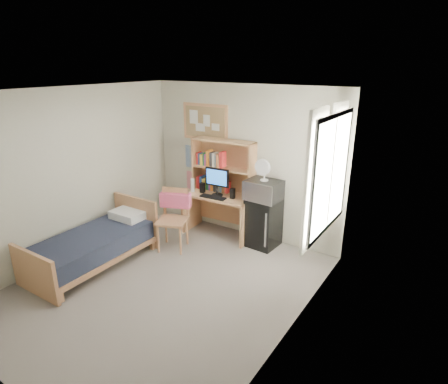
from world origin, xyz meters
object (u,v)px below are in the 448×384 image
Objects in this scene: bulletin_board at (205,122)px; desk_chair at (172,220)px; monitor at (217,182)px; speaker_left at (202,188)px; speaker_right at (233,194)px; microwave at (264,190)px; desk_fan at (265,171)px; desk at (219,215)px; mini_fridge at (263,222)px; bed at (93,250)px.

desk_chair is at bearing -82.18° from bulletin_board.
monitor is 2.66× the size of speaker_left.
microwave is (0.54, 0.08, 0.14)m from speaker_right.
desk_fan is (1.17, 0.90, 0.80)m from desk_chair.
desk_chair is at bearing -114.29° from desk.
monitor is (0.34, 0.80, 0.49)m from desk_chair.
speaker_left is (-1.14, -0.14, 0.43)m from mini_fridge.
desk_chair is 1.09m from speaker_right.
desk_chair is at bearing -131.04° from speaker_right.
bed is 2.79m from microwave.
microwave is (0.84, 0.10, -0.01)m from monitor.
bulletin_board is 1.38m from speaker_right.
desk_fan is at bearing 46.44° from bed.
monitor is (0.50, -0.37, -0.93)m from bulletin_board.
mini_fridge is 1.52× the size of microwave.
bulletin_board is 2.03m from mini_fridge.
desk is 0.56m from speaker_left.
desk_chair is 1.85× the size of microwave.
microwave is at bearing 3.64° from monitor.
bed is at bearing -113.70° from speaker_left.
bed is (-0.50, -2.24, -1.67)m from bulletin_board.
desk_fan is (0.54, 0.08, 0.46)m from speaker_right.
monitor reaches higher than desk.
speaker_right is (0.30, 0.02, -0.15)m from monitor.
desk_chair is 0.56× the size of bed.
speaker_right is (0.60, 0.03, -0.00)m from speaker_left.
bulletin_board is 0.52× the size of bed.
microwave is at bearing 0.00° from desk_fan.
desk is at bearing -172.61° from mini_fridge.
desk is 3.77× the size of desk_fan.
microwave is (1.17, 0.90, 0.48)m from desk_chair.
microwave is at bearing -11.32° from bulletin_board.
desk_chair reaches higher than bed.
monitor is (0.00, -0.06, 0.61)m from desk.
speaker_left is at bearing -170.84° from desk_fan.
mini_fridge is 1.76× the size of monitor.
bulletin_board is at bearing 140.46° from monitor.
monitor is at bearing -168.56° from mini_fridge.
desk is at bearing 11.31° from speaker_left.
desk_chair is at bearing -139.22° from microwave.
bulletin_board is 2.84m from bed.
bulletin_board is 1.65m from desk.
bulletin_board reaches higher than speaker_right.
speaker_right is at bearing 54.92° from bed.
desk is 6.89× the size of speaker_right.
desk is (0.49, -0.31, -1.54)m from bulletin_board.
desk is 1.04m from microwave.
desk_chair is at bearing -139.22° from desk_fan.
mini_fridge is at bearing 16.16° from desk_chair.
desk_fan is at bearing 5.65° from speaker_right.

